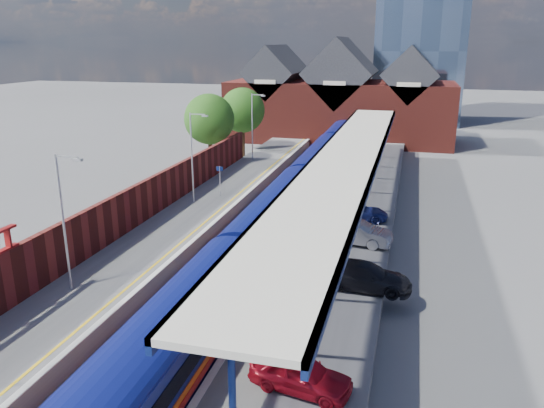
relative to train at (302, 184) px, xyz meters
The scene contains 22 objects.
ground 5.28m from the train, 107.98° to the left, with size 240.00×240.00×0.00m, color #5B5B5E.
ballast_bed 5.98m from the train, 105.46° to the right, with size 6.00×76.00×0.06m, color #473D33.
rails 5.95m from the train, 105.46° to the right, with size 4.51×76.00×0.14m.
left_platform 8.98m from the train, 142.33° to the right, with size 5.00×76.00×1.00m, color #565659.
right_platform 7.22m from the train, 50.15° to the right, with size 6.00×76.00×1.00m, color #565659.
coping_left 7.21m from the train, 130.69° to the right, with size 0.30×76.00×0.05m, color silver.
coping_right 5.75m from the train, 72.94° to the right, with size 0.30×76.00×0.05m, color silver.
yellow_line 7.61m from the train, 134.16° to the right, with size 0.14×76.00×0.01m, color yellow.
train is the anchor object (origin of this frame).
canopy 6.13m from the train, 40.85° to the right, with size 4.50×52.00×4.48m.
lamp_post_b 21.13m from the train, 112.04° to the right, with size 1.48×0.18×7.00m.
lamp_post_c 9.03m from the train, 156.60° to the right, with size 1.48×0.18×7.00m.
lamp_post_d 15.12m from the train, 121.94° to the left, with size 1.48×0.18×7.00m.
platform_sign 6.67m from the train, 167.83° to the right, with size 0.55×0.08×2.50m.
brick_wall 15.26m from the train, 128.96° to the right, with size 0.35×50.00×3.86m.
station_building 32.80m from the train, 92.62° to the left, with size 30.00×12.12×13.78m.
tree_near 16.16m from the train, 138.42° to the left, with size 5.20×5.20×8.10m.
tree_far 21.69m from the train, 120.37° to the left, with size 5.20×5.20×8.10m.
parked_car_red 25.01m from the train, 78.26° to the right, with size 1.52×3.77×1.28m, color #A40D1C.
parked_car_silver 10.71m from the train, 60.36° to the right, with size 1.62×4.64×1.53m, color #A3A2A7.
parked_car_dark 16.88m from the train, 67.28° to the right, with size 1.95×4.79×1.39m, color black.
parked_car_blue 6.89m from the train, 42.39° to the right, with size 1.90×4.13×1.15m, color navy.
Camera 1 is at (9.80, -15.24, 13.09)m, focal length 35.00 mm.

